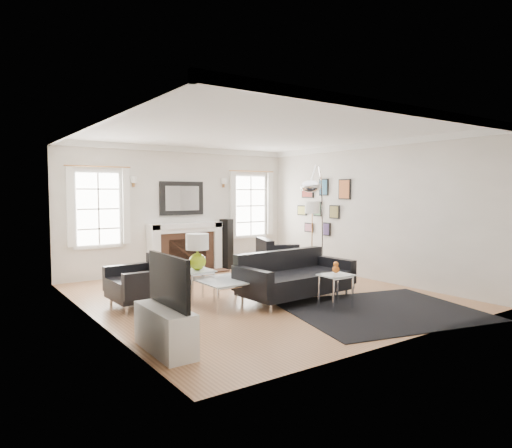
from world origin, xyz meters
TOP-DOWN VIEW (x-y plane):
  - floor at (0.00, 0.00)m, footprint 6.00×6.00m
  - back_wall at (0.00, 3.00)m, footprint 5.50×0.04m
  - front_wall at (0.00, -3.00)m, footprint 5.50×0.04m
  - left_wall at (-2.75, 0.00)m, footprint 0.04×6.00m
  - right_wall at (2.75, 0.00)m, footprint 0.04×6.00m
  - ceiling at (0.00, 0.00)m, footprint 5.50×6.00m
  - crown_molding at (0.00, 0.00)m, footprint 5.50×6.00m
  - fireplace at (0.00, 2.79)m, footprint 1.70×0.69m
  - mantel_mirror at (0.00, 2.95)m, footprint 1.05×0.07m
  - window_left at (-1.85, 2.95)m, footprint 1.24×0.15m
  - window_right at (1.85, 2.95)m, footprint 1.24×0.15m
  - gallery_wall at (2.72, 1.30)m, footprint 0.04×1.73m
  - tv_unit at (-2.44, -1.70)m, footprint 0.35×1.00m
  - area_rug at (0.95, -1.93)m, footprint 3.17×2.84m
  - sofa at (0.33, -0.57)m, footprint 2.05×1.04m
  - armchair_left at (-1.89, 0.43)m, footprint 0.90×0.99m
  - armchair_right at (1.16, 0.82)m, footprint 1.24×1.31m
  - coffee_table at (-0.77, -0.28)m, footprint 0.93×0.93m
  - side_table_left at (-1.06, 0.18)m, footprint 0.47×0.47m
  - nesting_table at (0.48, -1.42)m, footprint 0.48×0.40m
  - gourd_lamp at (-1.06, 0.18)m, footprint 0.37×0.37m
  - orange_vase at (0.48, -1.42)m, footprint 0.11×0.11m
  - arc_floor_lamp at (1.30, -0.09)m, footprint 1.68×1.56m
  - stick_floor_lamp at (2.20, 1.05)m, footprint 0.32×0.32m
  - speaker_tower at (0.98, 2.65)m, footprint 0.31×0.31m

SIDE VIEW (x-z plane):
  - floor at x=0.00m, z-range 0.00..0.00m
  - area_rug at x=0.95m, z-range 0.00..0.01m
  - tv_unit at x=-2.44m, z-range -0.22..0.87m
  - sofa at x=0.33m, z-range 0.03..0.68m
  - armchair_left at x=-1.89m, z-range 0.04..0.68m
  - coffee_table at x=-0.77m, z-range 0.17..0.59m
  - armchair_right at x=1.16m, z-range 0.04..0.75m
  - nesting_table at x=0.48m, z-range 0.15..0.68m
  - side_table_left at x=-1.06m, z-range 0.16..0.68m
  - fireplace at x=0.00m, z-range -0.01..1.10m
  - speaker_tower at x=0.98m, z-range 0.00..1.16m
  - orange_vase at x=0.48m, z-range 0.54..0.72m
  - gourd_lamp at x=-1.06m, z-range 0.57..1.16m
  - arc_floor_lamp at x=1.30m, z-range 0.10..2.48m
  - stick_floor_lamp at x=2.20m, z-range 0.58..2.17m
  - back_wall at x=0.00m, z-range 0.00..2.80m
  - front_wall at x=0.00m, z-range 0.00..2.80m
  - left_wall at x=-2.75m, z-range 0.00..2.80m
  - right_wall at x=2.75m, z-range 0.00..2.80m
  - window_left at x=-1.85m, z-range 0.65..2.27m
  - window_right at x=1.85m, z-range 0.65..2.27m
  - gallery_wall at x=2.72m, z-range 0.89..2.18m
  - mantel_mirror at x=0.00m, z-range 1.27..2.02m
  - crown_molding at x=0.00m, z-range 2.68..2.80m
  - ceiling at x=0.00m, z-range 2.79..2.81m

